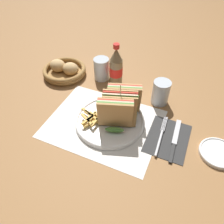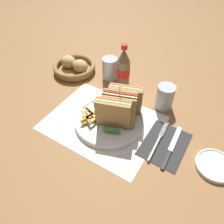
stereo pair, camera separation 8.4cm
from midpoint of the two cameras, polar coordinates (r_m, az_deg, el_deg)
name	(u,v)px [view 1 (the left image)]	position (r m, az deg, el deg)	size (l,w,h in m)	color
ground_plane	(112,122)	(0.86, -2.72, -2.75)	(4.00, 4.00, 0.00)	olive
placemat	(104,123)	(0.85, -5.00, -3.15)	(0.43, 0.33, 0.00)	silver
plate_main	(110,121)	(0.85, -3.37, -2.44)	(0.27, 0.27, 0.02)	white
club_sandwich	(120,107)	(0.80, -0.91, 1.26)	(0.14, 0.19, 0.17)	tan
fries_pile	(92,118)	(0.84, -8.17, -1.69)	(0.10, 0.08, 0.02)	gold
napkin	(168,138)	(0.82, 11.54, -6.85)	(0.15, 0.19, 0.00)	#2D2D2D
fork	(160,139)	(0.80, 9.57, -7.04)	(0.02, 0.20, 0.01)	silver
knife	(175,140)	(0.81, 13.27, -7.33)	(0.03, 0.20, 0.00)	black
coke_bottle_near	(116,68)	(0.99, -1.40, 11.43)	(0.06, 0.06, 0.20)	#7A6647
glass_near	(160,94)	(0.93, 10.02, 4.61)	(0.07, 0.07, 0.10)	silver
glass_far	(101,69)	(1.05, -5.10, 11.06)	(0.07, 0.07, 0.10)	silver
bread_basket	(64,70)	(1.12, -14.47, 10.45)	(0.21, 0.21, 0.07)	olive
side_saucer	(218,153)	(0.82, 23.39, -9.92)	(0.13, 0.13, 0.01)	white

